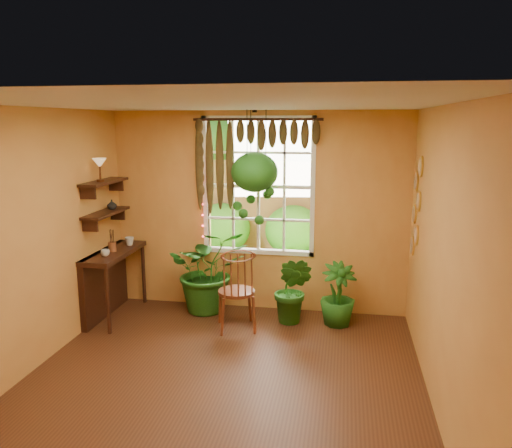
{
  "coord_description": "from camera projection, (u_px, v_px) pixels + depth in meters",
  "views": [
    {
      "loc": [
        1.14,
        -4.27,
        2.55
      ],
      "look_at": [
        0.17,
        1.15,
        1.42
      ],
      "focal_mm": 35.0,
      "sensor_mm": 36.0,
      "label": 1
    }
  ],
  "objects": [
    {
      "name": "window",
      "position": [
        258.0,
        186.0,
        6.69
      ],
      "size": [
        1.52,
        0.1,
        1.86
      ],
      "color": "white",
      "rests_on": "wall_back"
    },
    {
      "name": "floor",
      "position": [
        218.0,
        390.0,
        4.83
      ],
      "size": [
        4.5,
        4.5,
        0.0
      ],
      "primitive_type": "plane",
      "color": "#4E2916",
      "rests_on": "ground"
    },
    {
      "name": "potted_plant_left",
      "position": [
        208.0,
        270.0,
        6.77
      ],
      "size": [
        1.31,
        1.23,
        1.16
      ],
      "primitive_type": "imported",
      "rotation": [
        0.0,
        0.0,
        0.38
      ],
      "color": "#174C14",
      "rests_on": "floor"
    },
    {
      "name": "backyard",
      "position": [
        304.0,
        180.0,
        11.16
      ],
      "size": [
        14.0,
        10.0,
        12.0
      ],
      "color": "#275F1B",
      "rests_on": "ground"
    },
    {
      "name": "wall_plates",
      "position": [
        416.0,
        208.0,
        5.9
      ],
      "size": [
        0.04,
        0.32,
        1.1
      ],
      "primitive_type": null,
      "color": "#FFF3D0",
      "rests_on": "wall_right"
    },
    {
      "name": "potted_plant_right",
      "position": [
        338.0,
        294.0,
        6.32
      ],
      "size": [
        0.59,
        0.59,
        0.81
      ],
      "primitive_type": "imported",
      "rotation": [
        0.0,
        0.0,
        0.39
      ],
      "color": "#174C14",
      "rests_on": "floor"
    },
    {
      "name": "ceiling",
      "position": [
        213.0,
        104.0,
        4.29
      ],
      "size": [
        4.5,
        4.5,
        0.0
      ],
      "primitive_type": "plane",
      "rotation": [
        3.14,
        0.0,
        0.0
      ],
      "color": "silver",
      "rests_on": "wall_back"
    },
    {
      "name": "hanging_basket",
      "position": [
        255.0,
        177.0,
        6.41
      ],
      "size": [
        0.6,
        0.6,
        1.46
      ],
      "color": "black",
      "rests_on": "ceiling"
    },
    {
      "name": "wall_left",
      "position": [
        19.0,
        246.0,
        4.91
      ],
      "size": [
        0.0,
        4.5,
        4.5
      ],
      "primitive_type": "plane",
      "rotation": [
        1.57,
        0.0,
        1.57
      ],
      "color": "#DE9D4B",
      "rests_on": "floor"
    },
    {
      "name": "potted_plant_mid",
      "position": [
        293.0,
        290.0,
        6.35
      ],
      "size": [
        0.61,
        0.56,
        0.89
      ],
      "primitive_type": "imported",
      "rotation": [
        0.0,
        0.0,
        -0.4
      ],
      "color": "#174C14",
      "rests_on": "floor"
    },
    {
      "name": "tiffany_lamp",
      "position": [
        100.0,
        164.0,
        6.17
      ],
      "size": [
        0.17,
        0.17,
        0.29
      ],
      "color": "#562F18",
      "rests_on": "shelf_upper"
    },
    {
      "name": "counter_ledge",
      "position": [
        108.0,
        276.0,
        6.59
      ],
      "size": [
        0.4,
        1.2,
        0.9
      ],
      "color": "#34180E",
      "rests_on": "floor"
    },
    {
      "name": "shelf_lower",
      "position": [
        106.0,
        213.0,
        6.42
      ],
      "size": [
        0.25,
        0.9,
        0.04
      ],
      "primitive_type": "cube",
      "color": "#34180E",
      "rests_on": "wall_left"
    },
    {
      "name": "shelf_upper",
      "position": [
        104.0,
        182.0,
        6.34
      ],
      "size": [
        0.25,
        0.9,
        0.04
      ],
      "primitive_type": "cube",
      "color": "#34180E",
      "rests_on": "wall_left"
    },
    {
      "name": "cup_a",
      "position": [
        105.0,
        253.0,
        6.23
      ],
      "size": [
        0.13,
        0.13,
        0.09
      ],
      "primitive_type": "imported",
      "rotation": [
        0.0,
        0.0,
        -0.2
      ],
      "color": "silver",
      "rests_on": "counter_ledge"
    },
    {
      "name": "string_lights",
      "position": [
        202.0,
        182.0,
        6.72
      ],
      "size": [
        0.03,
        0.03,
        1.54
      ],
      "primitive_type": null,
      "color": "#FF2633",
      "rests_on": "window"
    },
    {
      "name": "wall_right",
      "position": [
        445.0,
        266.0,
        4.21
      ],
      "size": [
        0.0,
        4.5,
        4.5
      ],
      "primitive_type": "plane",
      "rotation": [
        1.57,
        0.0,
        -1.57
      ],
      "color": "#DE9D4B",
      "rests_on": "floor"
    },
    {
      "name": "windsor_chair",
      "position": [
        237.0,
        302.0,
        6.18
      ],
      "size": [
        0.58,
        0.6,
        1.23
      ],
      "rotation": [
        0.0,
        0.0,
        0.33
      ],
      "color": "brown",
      "rests_on": "floor"
    },
    {
      "name": "valance_vine",
      "position": [
        251.0,
        143.0,
        6.47
      ],
      "size": [
        1.7,
        0.12,
        1.1
      ],
      "color": "#34180E",
      "rests_on": "window"
    },
    {
      "name": "shelf_vase",
      "position": [
        112.0,
        205.0,
        6.56
      ],
      "size": [
        0.13,
        0.13,
        0.13
      ],
      "primitive_type": "imported",
      "rotation": [
        0.0,
        0.0,
        0.07
      ],
      "color": "#B2AD99",
      "rests_on": "shelf_lower"
    },
    {
      "name": "cup_b",
      "position": [
        129.0,
        241.0,
        6.78
      ],
      "size": [
        0.15,
        0.15,
        0.11
      ],
      "primitive_type": "imported",
      "rotation": [
        0.0,
        0.0,
        -0.3
      ],
      "color": "beige",
      "rests_on": "counter_ledge"
    },
    {
      "name": "brush_jar",
      "position": [
        112.0,
        241.0,
        6.44
      ],
      "size": [
        0.1,
        0.1,
        0.37
      ],
      "color": "brown",
      "rests_on": "counter_ledge"
    },
    {
      "name": "wall_back",
      "position": [
        258.0,
        212.0,
        6.73
      ],
      "size": [
        4.0,
        0.0,
        4.0
      ],
      "primitive_type": "plane",
      "rotation": [
        1.57,
        0.0,
        0.0
      ],
      "color": "#DE9D4B",
      "rests_on": "floor"
    }
  ]
}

